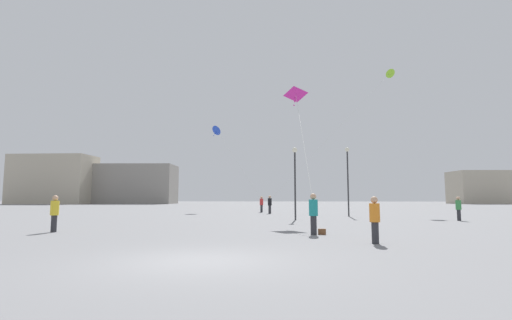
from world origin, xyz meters
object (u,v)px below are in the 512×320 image
object	(u,v)px
person_in_teal	(313,212)
lamppost_west	(348,171)
kite_magenta_delta	(296,96)
lamppost_east	(295,171)
person_in_green	(459,207)
kite_lime_diamond	(388,75)
person_in_orange	(375,218)
person_in_black	(270,204)
building_right_hall	(480,187)
person_in_red	(261,203)
kite_cobalt_diamond	(217,131)
building_centre_hall	(134,184)
person_in_yellow	(55,212)
handbag_beside_flyer	(322,232)
building_left_hall	(54,180)

from	to	relation	value
person_in_teal	lamppost_west	world-z (taller)	lamppost_west
kite_magenta_delta	lamppost_east	size ratio (longest dim) A/B	1.85
person_in_green	kite_lime_diamond	distance (m)	19.50
person_in_teal	person_in_orange	xyz separation A→B (m)	(1.80, -2.88, -0.07)
person_in_teal	person_in_black	bearing A→B (deg)	-106.78
person_in_teal	building_right_hall	distance (m)	97.91
lamppost_west	kite_magenta_delta	bearing A→B (deg)	-123.31
person_in_red	person_in_green	xyz separation A→B (m)	(13.96, -13.40, -0.05)
kite_cobalt_diamond	building_centre_hall	bearing A→B (deg)	120.87
person_in_yellow	lamppost_west	bearing A→B (deg)	174.13
person_in_teal	handbag_beside_flyer	world-z (taller)	person_in_teal
handbag_beside_flyer	kite_magenta_delta	bearing A→B (deg)	94.62
person_in_black	person_in_red	xyz separation A→B (m)	(-0.98, 3.05, -0.03)
kite_magenta_delta	person_in_orange	bearing A→B (deg)	-79.48
person_in_yellow	kite_lime_diamond	world-z (taller)	kite_lime_diamond
person_in_yellow	kite_magenta_delta	bearing A→B (deg)	166.87
person_in_red	building_centre_hall	distance (m)	66.95
person_in_teal	building_right_hall	size ratio (longest dim) A/B	0.12
kite_cobalt_diamond	building_left_hall	distance (m)	67.45
person_in_green	kite_magenta_delta	xyz separation A→B (m)	(-10.77, -1.49, 7.42)
person_in_teal	building_centre_hall	xyz separation A→B (m)	(-40.32, 79.32, 4.14)
building_left_hall	handbag_beside_flyer	xyz separation A→B (m)	(58.67, -72.58, -5.91)
building_right_hall	lamppost_east	distance (m)	89.36
person_in_red	lamppost_east	xyz separation A→B (m)	(3.12, -13.24, 2.45)
kite_lime_diamond	person_in_black	bearing A→B (deg)	-164.81
kite_cobalt_diamond	building_right_hall	xyz separation A→B (m)	(58.63, 57.47, -5.20)
handbag_beside_flyer	building_right_hall	bearing A→B (deg)	59.64
person_in_black	building_centre_hall	world-z (taller)	building_centre_hall
person_in_yellow	building_centre_hall	bearing A→B (deg)	-119.99
person_in_red	handbag_beside_flyer	size ratio (longest dim) A/B	5.28
person_in_yellow	building_left_hall	bearing A→B (deg)	-107.13
kite_cobalt_diamond	lamppost_west	size ratio (longest dim) A/B	1.53
person_in_green	lamppost_west	size ratio (longest dim) A/B	0.28
lamppost_west	person_in_black	bearing A→B (deg)	142.77
lamppost_west	lamppost_east	bearing A→B (deg)	-131.41
lamppost_east	kite_cobalt_diamond	bearing A→B (deg)	117.33
person_in_yellow	kite_magenta_delta	size ratio (longest dim) A/B	0.18
kite_magenta_delta	kite_lime_diamond	size ratio (longest dim) A/B	0.66
person_in_green	person_in_yellow	bearing A→B (deg)	-149.95
kite_magenta_delta	kite_cobalt_diamond	size ratio (longest dim) A/B	1.07
building_left_hall	handbag_beside_flyer	bearing A→B (deg)	-51.05
person_in_yellow	building_left_hall	world-z (taller)	building_left_hall
person_in_yellow	person_in_red	size ratio (longest dim) A/B	0.97
person_in_red	building_centre_hall	xyz separation A→B (m)	(-36.80, 55.77, 4.14)
person_in_red	person_in_green	distance (m)	19.35
person_in_green	building_left_hall	size ratio (longest dim) A/B	0.08
person_in_black	building_right_hall	world-z (taller)	building_right_hall
person_in_teal	kite_cobalt_diamond	bearing A→B (deg)	-95.41
person_in_orange	person_in_teal	bearing A→B (deg)	40.20
person_in_red	building_left_hall	size ratio (longest dim) A/B	0.09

